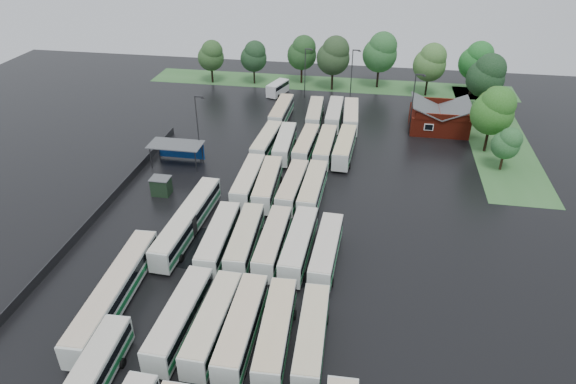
# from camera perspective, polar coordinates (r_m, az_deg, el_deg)

# --- Properties ---
(ground) EXTENTS (160.00, 160.00, 0.00)m
(ground) POSITION_cam_1_polar(r_m,az_deg,el_deg) (60.25, -3.85, -7.60)
(ground) COLOR black
(ground) RESTS_ON ground
(brick_building) EXTENTS (10.07, 8.60, 5.39)m
(brick_building) POSITION_cam_1_polar(r_m,az_deg,el_deg) (96.22, 16.40, 7.70)
(brick_building) COLOR maroon
(brick_building) RESTS_ON ground
(wash_shed) EXTENTS (8.20, 4.20, 3.58)m
(wash_shed) POSITION_cam_1_polar(r_m,az_deg,el_deg) (81.47, -12.24, 4.98)
(wash_shed) COLOR #2D2D30
(wash_shed) RESTS_ON ground
(utility_hut) EXTENTS (2.70, 2.20, 2.62)m
(utility_hut) POSITION_cam_1_polar(r_m,az_deg,el_deg) (74.19, -13.91, 0.66)
(utility_hut) COLOR black
(utility_hut) RESTS_ON ground
(grass_strip_north) EXTENTS (80.00, 10.00, 0.01)m
(grass_strip_north) POSITION_cam_1_polar(r_m,az_deg,el_deg) (117.24, 4.49, 11.89)
(grass_strip_north) COLOR #396D34
(grass_strip_north) RESTS_ON ground
(grass_strip_east) EXTENTS (10.00, 50.00, 0.01)m
(grass_strip_east) POSITION_cam_1_polar(r_m,az_deg,el_deg) (98.68, 22.01, 6.07)
(grass_strip_east) COLOR #396D34
(grass_strip_east) RESTS_ON ground
(west_fence) EXTENTS (0.10, 50.00, 1.20)m
(west_fence) POSITION_cam_1_polar(r_m,az_deg,el_deg) (73.57, -19.48, -1.21)
(west_fence) COLOR #2D2D30
(west_fence) RESTS_ON ground
(bus_r1c0) EXTENTS (2.97, 12.21, 3.38)m
(bus_r1c0) POSITION_cam_1_polar(r_m,az_deg,el_deg) (51.50, -11.89, -13.48)
(bus_r1c0) COLOR silver
(bus_r1c0) RESTS_ON ground
(bus_r1c1) EXTENTS (2.78, 11.98, 3.32)m
(bus_r1c1) POSITION_cam_1_polar(r_m,az_deg,el_deg) (50.55, -8.32, -14.13)
(bus_r1c1) COLOR silver
(bus_r1c1) RESTS_ON ground
(bus_r1c2) EXTENTS (2.68, 12.22, 3.40)m
(bus_r1c2) POSITION_cam_1_polar(r_m,az_deg,el_deg) (49.75, -5.16, -14.72)
(bus_r1c2) COLOR silver
(bus_r1c2) RESTS_ON ground
(bus_r1c3) EXTENTS (3.11, 12.16, 3.36)m
(bus_r1c3) POSITION_cam_1_polar(r_m,az_deg,el_deg) (49.17, -1.37, -15.27)
(bus_r1c3) COLOR silver
(bus_r1c3) RESTS_ON ground
(bus_r1c4) EXTENTS (2.79, 11.63, 3.22)m
(bus_r1c4) POSITION_cam_1_polar(r_m,az_deg,el_deg) (48.93, 2.65, -15.72)
(bus_r1c4) COLOR silver
(bus_r1c4) RESTS_ON ground
(bus_r2c0) EXTENTS (2.98, 12.23, 3.38)m
(bus_r2c0) POSITION_cam_1_polar(r_m,az_deg,el_deg) (60.94, -7.69, -5.16)
(bus_r2c0) COLOR silver
(bus_r2c0) RESTS_ON ground
(bus_r2c1) EXTENTS (3.00, 12.03, 3.32)m
(bus_r2c1) POSITION_cam_1_polar(r_m,az_deg,el_deg) (60.50, -4.80, -5.29)
(bus_r2c1) COLOR silver
(bus_r2c1) RESTS_ON ground
(bus_r2c2) EXTENTS (2.53, 11.78, 3.28)m
(bus_r2c2) POSITION_cam_1_polar(r_m,az_deg,el_deg) (59.98, -1.71, -5.58)
(bus_r2c2) COLOR silver
(bus_r2c2) RESTS_ON ground
(bus_r2c3) EXTENTS (2.94, 12.27, 3.40)m
(bus_r2c3) POSITION_cam_1_polar(r_m,az_deg,el_deg) (59.48, 1.21, -5.84)
(bus_r2c3) COLOR silver
(bus_r2c3) RESTS_ON ground
(bus_r2c4) EXTENTS (2.90, 11.85, 3.28)m
(bus_r2c4) POSITION_cam_1_polar(r_m,az_deg,el_deg) (58.79, 4.27, -6.50)
(bus_r2c4) COLOR silver
(bus_r2c4) RESTS_ON ground
(bus_r3c0) EXTENTS (2.71, 11.98, 3.33)m
(bus_r3c0) POSITION_cam_1_polar(r_m,az_deg,el_deg) (72.39, -4.44, 1.21)
(bus_r3c0) COLOR silver
(bus_r3c0) RESTS_ON ground
(bus_r3c1) EXTENTS (3.08, 12.10, 3.34)m
(bus_r3c1) POSITION_cam_1_polar(r_m,az_deg,el_deg) (71.56, -2.27, 0.92)
(bus_r3c1) COLOR silver
(bus_r3c1) RESTS_ON ground
(bus_r3c2) EXTENTS (2.93, 11.73, 3.24)m
(bus_r3c2) POSITION_cam_1_polar(r_m,az_deg,el_deg) (70.88, 0.50, 0.58)
(bus_r3c2) COLOR silver
(bus_r3c2) RESTS_ON ground
(bus_r3c3) EXTENTS (2.85, 12.12, 3.36)m
(bus_r3c3) POSITION_cam_1_polar(r_m,az_deg,el_deg) (70.38, 2.77, 0.37)
(bus_r3c3) COLOR silver
(bus_r3c3) RESTS_ON ground
(bus_r4c0) EXTENTS (3.07, 11.81, 3.26)m
(bus_r4c0) POSITION_cam_1_polar(r_m,az_deg,el_deg) (83.99, -2.40, 5.56)
(bus_r4c0) COLOR silver
(bus_r4c0) RESTS_ON ground
(bus_r4c1) EXTENTS (2.89, 11.72, 3.24)m
(bus_r4c1) POSITION_cam_1_polar(r_m,az_deg,el_deg) (83.38, -0.37, 5.39)
(bus_r4c1) COLOR silver
(bus_r4c1) RESTS_ON ground
(bus_r4c2) EXTENTS (2.98, 11.66, 3.22)m
(bus_r4c2) POSITION_cam_1_polar(r_m,az_deg,el_deg) (82.96, 2.02, 5.23)
(bus_r4c2) COLOR silver
(bus_r4c2) RESTS_ON ground
(bus_r4c3) EXTENTS (2.73, 11.82, 3.28)m
(bus_r4c3) POSITION_cam_1_polar(r_m,az_deg,el_deg) (82.50, 4.15, 5.04)
(bus_r4c3) COLOR silver
(bus_r4c3) RESTS_ON ground
(bus_r4c4) EXTENTS (3.11, 12.08, 3.33)m
(bus_r4c4) POSITION_cam_1_polar(r_m,az_deg,el_deg) (82.65, 6.30, 5.00)
(bus_r4c4) COLOR silver
(bus_r4c4) RESTS_ON ground
(bus_r5c0) EXTENTS (2.71, 12.15, 3.37)m
(bus_r5c0) POSITION_cam_1_polar(r_m,az_deg,el_deg) (95.86, -0.73, 8.87)
(bus_r5c0) COLOR silver
(bus_r5c0) RESTS_ON ground
(bus_r5c2) EXTENTS (3.02, 11.83, 3.26)m
(bus_r5c2) POSITION_cam_1_polar(r_m,az_deg,el_deg) (95.18, 2.99, 8.63)
(bus_r5c2) COLOR silver
(bus_r5c2) RESTS_ON ground
(bus_r5c3) EXTENTS (2.67, 11.93, 3.31)m
(bus_r5c3) POSITION_cam_1_polar(r_m,az_deg,el_deg) (95.32, 5.17, 8.59)
(bus_r5c3) COLOR silver
(bus_r5c3) RESTS_ON ground
(bus_r5c4) EXTENTS (3.14, 12.14, 3.35)m
(bus_r5c4) POSITION_cam_1_polar(r_m,az_deg,el_deg) (94.69, 6.99, 8.35)
(bus_r5c4) COLOR silver
(bus_r5c4) RESTS_ON ground
(artic_bus_west_b) EXTENTS (3.22, 17.74, 3.28)m
(artic_bus_west_b) POSITION_cam_1_polar(r_m,az_deg,el_deg) (64.80, -11.07, -3.15)
(artic_bus_west_b) COLOR silver
(artic_bus_west_b) RESTS_ON ground
(artic_bus_west_c) EXTENTS (3.19, 18.10, 3.34)m
(artic_bus_west_c) POSITION_cam_1_polar(r_m,az_deg,el_deg) (56.00, -18.68, -10.45)
(artic_bus_west_c) COLOR silver
(artic_bus_west_c) RESTS_ON ground
(minibus) EXTENTS (4.00, 6.58, 2.70)m
(minibus) POSITION_cam_1_polar(r_m,az_deg,el_deg) (109.69, -1.16, 11.49)
(minibus) COLOR silver
(minibus) RESTS_ON ground
(tree_north_0) EXTENTS (5.74, 5.74, 9.51)m
(tree_north_0) POSITION_cam_1_polar(r_m,az_deg,el_deg) (117.28, -8.52, 14.79)
(tree_north_0) COLOR black
(tree_north_0) RESTS_ON ground
(tree_north_1) EXTENTS (5.77, 5.77, 9.55)m
(tree_north_1) POSITION_cam_1_polar(r_m,az_deg,el_deg) (115.63, -3.79, 14.84)
(tree_north_1) COLOR black
(tree_north_1) RESTS_ON ground
(tree_north_2) EXTENTS (6.40, 6.40, 10.61)m
(tree_north_2) POSITION_cam_1_polar(r_m,az_deg,el_deg) (115.67, 1.63, 15.24)
(tree_north_2) COLOR black
(tree_north_2) RESTS_ON ground
(tree_north_3) EXTENTS (7.00, 7.00, 11.60)m
(tree_north_3) POSITION_cam_1_polar(r_m,az_deg,el_deg) (111.46, 5.14, 14.89)
(tree_north_3) COLOR black
(tree_north_3) RESTS_ON ground
(tree_north_4) EXTENTS (7.28, 7.28, 12.06)m
(tree_north_4) POSITION_cam_1_polar(r_m,az_deg,el_deg) (114.15, 10.27, 15.07)
(tree_north_4) COLOR black
(tree_north_4) RESTS_ON ground
(tree_north_5) EXTENTS (6.68, 6.68, 11.06)m
(tree_north_5) POSITION_cam_1_polar(r_m,az_deg,el_deg) (111.36, 15.57, 13.74)
(tree_north_5) COLOR black
(tree_north_5) RESTS_ON ground
(tree_north_6) EXTENTS (6.79, 6.79, 11.25)m
(tree_north_6) POSITION_cam_1_polar(r_m,az_deg,el_deg) (114.90, 20.25, 13.56)
(tree_north_6) COLOR black
(tree_north_6) RESTS_ON ground
(tree_east_0) EXTENTS (4.29, 4.26, 7.06)m
(tree_east_0) POSITION_cam_1_polar(r_m,az_deg,el_deg) (83.78, 23.18, 5.03)
(tree_east_0) COLOR #2F2012
(tree_east_0) RESTS_ON ground
(tree_east_1) EXTENTS (6.74, 6.74, 11.15)m
(tree_east_1) POSITION_cam_1_polar(r_m,az_deg,el_deg) (88.29, 21.93, 8.41)
(tree_east_1) COLOR black
(tree_east_1) RESTS_ON ground
(tree_east_2) EXTENTS (4.72, 4.72, 7.82)m
(tree_east_2) POSITION_cam_1_polar(r_m,az_deg,el_deg) (98.93, 21.77, 9.35)
(tree_east_2) COLOR black
(tree_east_2) RESTS_ON ground
(tree_east_3) EXTENTS (7.04, 7.04, 11.65)m
(tree_east_3) POSITION_cam_1_polar(r_m,az_deg,el_deg) (104.74, 21.24, 12.00)
(tree_east_3) COLOR black
(tree_east_3) RESTS_ON ground
(tree_east_4) EXTENTS (5.24, 5.21, 8.63)m
(tree_east_4) POSITION_cam_1_polar(r_m,az_deg,el_deg) (114.99, 20.90, 12.56)
(tree_east_4) COLOR #2F1F14
(tree_east_4) RESTS_ON ground
(lamp_post_ne) EXTENTS (1.69, 0.33, 10.95)m
(lamp_post_ne) POSITION_cam_1_polar(r_m,az_deg,el_deg) (91.17, 13.79, 9.86)
(lamp_post_ne) COLOR #2D2D30
(lamp_post_ne) RESTS_ON ground
(lamp_post_nw) EXTENTS (1.67, 0.32, 10.83)m
(lamp_post_nw) POSITION_cam_1_polar(r_m,az_deg,el_deg) (80.37, -9.94, 7.44)
(lamp_post_nw) COLOR #2D2D30
(lamp_post_nw) RESTS_ON ground
(lamp_post_back_w) EXTENTS (1.57, 0.31, 10.22)m
(lamp_post_back_w) POSITION_cam_1_polar(r_m,az_deg,el_deg) (106.72, 1.98, 13.44)
(lamp_post_back_w) COLOR #2D2D30
(lamp_post_back_w) RESTS_ON ground
(lamp_post_back_e) EXTENTS (1.65, 0.32, 10.68)m
(lamp_post_back_e) POSITION_cam_1_polar(r_m,az_deg,el_deg) (104.86, 7.16, 13.07)
(lamp_post_back_e) COLOR #2D2D30
(lamp_post_back_e) RESTS_ON ground
(puddle_2) EXTENTS (8.31, 8.31, 0.01)m
(puddle_2) POSITION_cam_1_polar(r_m,az_deg,el_deg) (63.11, -10.14, -6.07)
(puddle_2) COLOR black
(puddle_2) RESTS_ON ground
(puddle_3) EXTENTS (4.14, 4.14, 0.01)m
(puddle_3) POSITION_cam_1_polar(r_m,az_deg,el_deg) (57.81, 0.62, -9.42)
(puddle_3) COLOR black
(puddle_3) RESTS_ON ground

